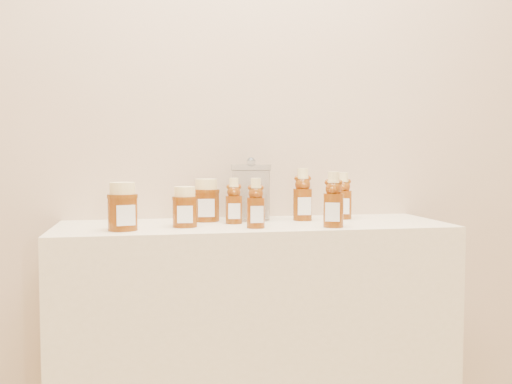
{
  "coord_description": "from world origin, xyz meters",
  "views": [
    {
      "loc": [
        -0.33,
        -0.17,
        1.11
      ],
      "look_at": [
        0.0,
        1.52,
        1.0
      ],
      "focal_mm": 40.0,
      "sensor_mm": 36.0,
      "label": 1
    }
  ],
  "objects": [
    {
      "name": "bear_bottle_front_right",
      "position": [
        0.21,
        1.42,
        0.99
      ],
      "size": [
        0.08,
        0.08,
        0.18
      ],
      "primitive_type": null,
      "rotation": [
        0.0,
        0.0,
        -0.42
      ],
      "color": "#602807",
      "rests_on": "display_table"
    },
    {
      "name": "wall_back",
      "position": [
        0.0,
        1.75,
        1.35
      ],
      "size": [
        3.5,
        0.02,
        2.7
      ],
      "primitive_type": "cube",
      "color": "tan",
      "rests_on": "ground"
    },
    {
      "name": "glass_canister",
      "position": [
        0.01,
        1.65,
        1.0
      ],
      "size": [
        0.17,
        0.17,
        0.2
      ],
      "primitive_type": null,
      "rotation": [
        0.0,
        0.0,
        0.34
      ],
      "color": "white",
      "rests_on": "display_table"
    },
    {
      "name": "honey_jar_front",
      "position": [
        -0.22,
        1.51,
        0.96
      ],
      "size": [
        0.08,
        0.08,
        0.12
      ],
      "primitive_type": null,
      "rotation": [
        0.0,
        0.0,
        -0.06
      ],
      "color": "#602807",
      "rests_on": "display_table"
    },
    {
      "name": "bear_bottle_back_right",
      "position": [
        0.32,
        1.63,
        0.99
      ],
      "size": [
        0.08,
        0.08,
        0.17
      ],
      "primitive_type": null,
      "rotation": [
        0.0,
        0.0,
        -0.33
      ],
      "color": "#602807",
      "rests_on": "display_table"
    },
    {
      "name": "bear_bottle_back_left",
      "position": [
        -0.06,
        1.56,
        0.98
      ],
      "size": [
        0.06,
        0.06,
        0.16
      ],
      "primitive_type": null,
      "rotation": [
        0.0,
        0.0,
        -0.11
      ],
      "color": "#602807",
      "rests_on": "display_table"
    },
    {
      "name": "honey_jar_back",
      "position": [
        -0.14,
        1.64,
        0.97
      ],
      "size": [
        0.1,
        0.1,
        0.14
      ],
      "primitive_type": null,
      "rotation": [
        0.0,
        0.0,
        -0.11
      ],
      "color": "#602807",
      "rests_on": "display_table"
    },
    {
      "name": "bear_bottle_back_mid",
      "position": [
        0.17,
        1.61,
        1.0
      ],
      "size": [
        0.07,
        0.07,
        0.19
      ],
      "primitive_type": null,
      "rotation": [
        0.0,
        0.0,
        -0.06
      ],
      "color": "#602807",
      "rests_on": "display_table"
    },
    {
      "name": "bear_bottle_front_left",
      "position": [
        -0.01,
        1.45,
        0.98
      ],
      "size": [
        0.06,
        0.06,
        0.16
      ],
      "primitive_type": null,
      "rotation": [
        0.0,
        0.0,
        -0.06
      ],
      "color": "#602807",
      "rests_on": "display_table"
    },
    {
      "name": "display_table",
      "position": [
        0.0,
        1.55,
        0.45
      ],
      "size": [
        1.2,
        0.4,
        0.9
      ],
      "primitive_type": "cube",
      "color": "beige",
      "rests_on": "ground"
    },
    {
      "name": "honey_jar_left",
      "position": [
        -0.39,
        1.46,
        0.97
      ],
      "size": [
        0.1,
        0.1,
        0.14
      ],
      "primitive_type": null,
      "rotation": [
        0.0,
        0.0,
        0.25
      ],
      "color": "#602807",
      "rests_on": "display_table"
    }
  ]
}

